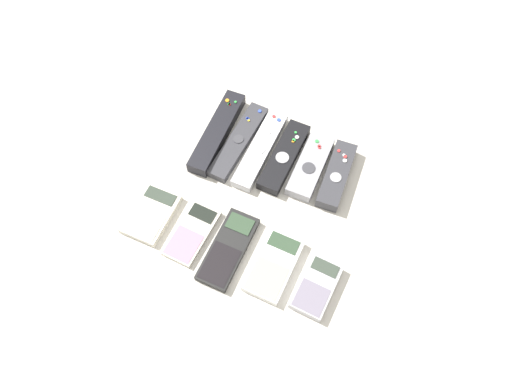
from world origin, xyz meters
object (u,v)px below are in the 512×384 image
remote_1 (239,141)px  remote_3 (284,157)px  calculator_0 (151,214)px  calculator_2 (230,250)px  remote_2 (260,149)px  calculator_1 (192,233)px  remote_0 (217,132)px  calculator_3 (274,265)px  remote_4 (310,166)px  remote_5 (337,175)px  calculator_4 (316,287)px

remote_1 → remote_3: (0.10, 0.00, 0.00)m
calculator_0 → calculator_2: size_ratio=0.74×
remote_2 → calculator_1: (-0.05, -0.23, -0.00)m
remote_3 → calculator_0: (-0.19, -0.23, -0.00)m
remote_0 → calculator_3: (0.23, -0.23, -0.01)m
remote_4 → calculator_3: bearing=-87.0°
remote_3 → calculator_3: (0.07, -0.23, -0.00)m
calculator_1 → calculator_2: 0.08m
remote_0 → remote_3: bearing=-1.5°
remote_2 → remote_3: bearing=2.8°
remote_2 → calculator_2: remote_2 is taller
remote_0 → calculator_0: 0.23m
remote_4 → calculator_3: 0.23m
calculator_0 → calculator_3: bearing=-0.2°
remote_5 → calculator_3: bearing=-104.0°
remote_0 → remote_2: remote_0 is taller
remote_0 → calculator_3: size_ratio=1.57×
calculator_1 → calculator_0: bearing=-179.3°
remote_4 → remote_5: bearing=-0.4°
remote_1 → calculator_4: 0.35m
remote_0 → remote_5: size_ratio=1.36×
remote_3 → remote_5: (0.12, 0.00, 0.00)m
remote_0 → calculator_2: 0.27m
remote_1 → remote_3: size_ratio=1.15×
remote_2 → calculator_1: 0.23m
remote_5 → calculator_3: 0.23m
remote_0 → calculator_3: remote_0 is taller
remote_2 → remote_5: (0.17, 0.00, 0.00)m
remote_2 → remote_0: bearing=-180.0°
remote_0 → remote_5: remote_0 is taller
remote_4 → calculator_4: 0.26m
remote_2 → calculator_1: size_ratio=1.54×
calculator_0 → calculator_2: (0.18, -0.01, 0.00)m
remote_0 → remote_4: 0.21m
remote_3 → calculator_3: size_ratio=1.30×
calculator_4 → calculator_2: bearing=-177.7°
remote_4 → calculator_4: remote_4 is taller
remote_1 → remote_5: size_ratio=1.30×
remote_1 → calculator_0: remote_1 is taller
remote_0 → calculator_4: bearing=-38.6°
remote_4 → calculator_4: size_ratio=1.36×
calculator_0 → calculator_1: 0.09m
remote_4 → calculator_2: size_ratio=0.99×
remote_0 → calculator_2: bearing=-60.9°
remote_1 → calculator_3: size_ratio=1.50×
remote_0 → remote_5: bearing=-1.5°
remote_0 → calculator_4: remote_0 is taller
remote_4 → calculator_1: 0.28m
remote_0 → calculator_1: size_ratio=1.63×
remote_1 → calculator_4: remote_1 is taller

